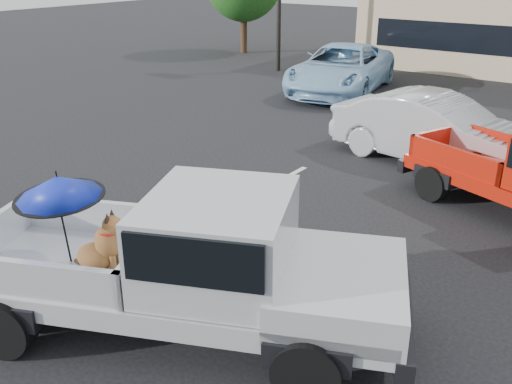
% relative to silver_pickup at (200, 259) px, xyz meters
% --- Properties ---
extents(ground, '(90.00, 90.00, 0.00)m').
position_rel_silver_pickup_xyz_m(ground, '(0.92, 1.49, -1.05)').
color(ground, black).
rests_on(ground, ground).
extents(stripe_left, '(0.12, 5.00, 0.01)m').
position_rel_silver_pickup_xyz_m(stripe_left, '(-2.08, 3.49, -1.05)').
color(stripe_left, silver).
rests_on(stripe_left, ground).
extents(silver_pickup, '(6.00, 4.06, 2.06)m').
position_rel_silver_pickup_xyz_m(silver_pickup, '(0.00, 0.00, 0.00)').
color(silver_pickup, black).
rests_on(silver_pickup, ground).
extents(silver_sedan, '(4.93, 2.30, 1.57)m').
position_rel_silver_pickup_xyz_m(silver_sedan, '(0.14, 7.99, -0.27)').
color(silver_sedan, '#B5B6BD').
rests_on(silver_sedan, ground).
extents(blue_suv, '(3.70, 6.18, 1.61)m').
position_rel_silver_pickup_xyz_m(blue_suv, '(-5.08, 13.39, -0.25)').
color(blue_suv, '#9AC5E6').
rests_on(blue_suv, ground).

